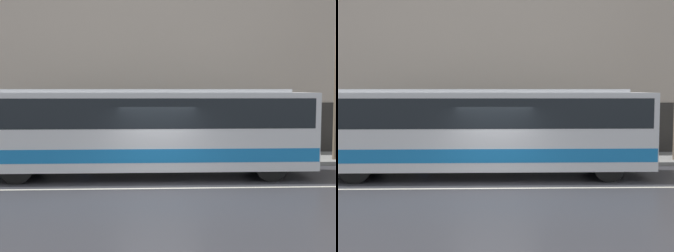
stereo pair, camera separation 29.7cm
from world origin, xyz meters
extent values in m
plane|color=#333338|center=(0.00, 0.00, 0.00)|extent=(60.00, 60.00, 0.00)
cube|color=gray|center=(0.00, 5.56, 0.08)|extent=(60.00, 3.12, 0.16)
cube|color=#B7A899|center=(0.00, 7.27, 4.90)|extent=(60.00, 0.30, 9.81)
cube|color=#2D2B28|center=(0.00, 7.10, 1.23)|extent=(60.00, 0.06, 2.45)
cube|color=beige|center=(0.00, 0.00, 0.00)|extent=(54.00, 0.14, 0.01)
cube|color=silver|center=(-0.78, 2.04, 1.65)|extent=(12.37, 2.49, 2.60)
cube|color=#1972BF|center=(-0.78, 2.04, 0.90)|extent=(12.31, 2.52, 0.45)
cube|color=black|center=(-0.78, 2.04, 2.28)|extent=(12.00, 2.51, 0.99)
cube|color=orange|center=(5.35, 2.04, 2.76)|extent=(0.12, 1.87, 0.28)
cube|color=silver|center=(-0.78, 2.04, 3.01)|extent=(10.51, 2.12, 0.12)
cylinder|color=black|center=(3.80, 0.96, 0.55)|extent=(1.10, 0.28, 1.10)
cylinder|color=black|center=(3.80, 3.13, 0.55)|extent=(1.10, 0.28, 1.10)
cylinder|color=black|center=(-4.57, 0.96, 0.55)|extent=(1.10, 0.28, 1.10)
cylinder|color=black|center=(-4.57, 3.13, 0.55)|extent=(1.10, 0.28, 1.10)
cylinder|color=navy|center=(-3.11, 6.33, 0.87)|extent=(0.36, 0.36, 1.43)
sphere|color=tan|center=(-3.11, 6.33, 1.72)|extent=(0.26, 0.26, 0.26)
camera|label=1|loc=(-0.39, -14.27, 3.06)|focal=50.00mm
camera|label=2|loc=(-0.09, -14.28, 3.06)|focal=50.00mm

